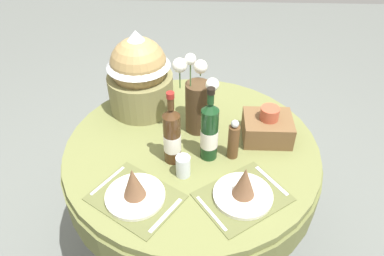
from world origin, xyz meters
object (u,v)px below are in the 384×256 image
Objects in this scene: wine_bottle_left at (172,136)px; tumbler_mid at (183,166)px; dining_table at (192,166)px; flower_vase at (197,100)px; place_setting_right at (244,189)px; woven_basket_side_right at (267,127)px; gift_tub_back_left at (139,70)px; place_setting_left at (134,190)px; pepper_mill at (233,140)px; wine_bottle_centre at (209,131)px.

tumbler_mid is (0.05, -0.09, -0.09)m from wine_bottle_left.
dining_table is 12.32× the size of tumbler_mid.
flower_vase reaches higher than tumbler_mid.
place_setting_right is 0.37m from wine_bottle_left.
tumbler_mid is 0.44× the size of woven_basket_side_right.
place_setting_right is 1.91× the size of woven_basket_side_right.
flower_vase is 0.25m from wine_bottle_left.
dining_table is 2.89× the size of flower_vase.
woven_basket_side_right is (0.43, 0.17, -0.08)m from wine_bottle_left.
dining_table is 0.54m from gift_tub_back_left.
place_setting_left is 0.69m from woven_basket_side_right.
place_setting_left is at bearing -146.48° from pepper_mill.
pepper_mill is at bearing 7.41° from wine_bottle_left.
dining_table is 5.37× the size of woven_basket_side_right.
wine_bottle_centre reaches higher than pepper_mill.
wine_bottle_centre is 0.32m from woven_basket_side_right.
flower_vase is at bearing -30.39° from gift_tub_back_left.
gift_tub_back_left reaches higher than woven_basket_side_right.
place_setting_left is (-0.21, -0.33, 0.19)m from dining_table.
wine_bottle_centre is (0.06, -0.19, -0.03)m from flower_vase.
wine_bottle_left is at bearing -169.34° from wine_bottle_centre.
place_setting_left is 0.28m from wine_bottle_left.
gift_tub_back_left reaches higher than tumbler_mid.
flower_vase is 0.35m from woven_basket_side_right.
woven_basket_side_right reaches higher than place_setting_right.
gift_tub_back_left is at bearing 141.83° from pepper_mill.
dining_table is 0.41m from woven_basket_side_right.
tumbler_mid is at bearing -60.42° from wine_bottle_left.
wine_bottle_left reaches higher than woven_basket_side_right.
place_setting_left is 0.99× the size of gift_tub_back_left.
wine_bottle_left is (0.13, 0.23, 0.09)m from place_setting_left.
place_setting_right reaches higher than tumbler_mid.
dining_table is 0.42m from place_setting_right.
place_setting_right is (0.43, 0.02, 0.00)m from place_setting_left.
pepper_mill is (0.11, 0.00, -0.05)m from wine_bottle_centre.
wine_bottle_centre is 0.84× the size of gift_tub_back_left.
flower_vase reaches higher than wine_bottle_left.
tumbler_mid is (-0.03, -0.19, 0.19)m from dining_table.
flower_vase is (-0.20, 0.43, 0.12)m from place_setting_right.
pepper_mill is 0.47× the size of gift_tub_back_left.
wine_bottle_left is at bearing -114.18° from flower_vase.
flower_vase is at bearing 171.17° from woven_basket_side_right.
flower_vase is at bearing 114.64° from place_setting_right.
dining_table is 0.33m from flower_vase.
tumbler_mid is 0.25m from pepper_mill.
wine_bottle_centre reaches higher than tumbler_mid.
wine_bottle_left reaches higher than pepper_mill.
dining_table is 3.38× the size of wine_bottle_left.
place_setting_left is at bearing -117.24° from flower_vase.
woven_basket_side_right is at bearing -19.68° from gift_tub_back_left.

